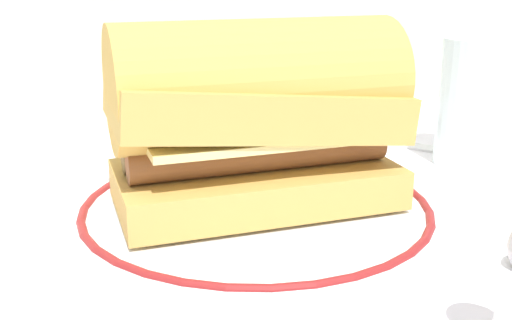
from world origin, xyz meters
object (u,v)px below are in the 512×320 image
Objects in this scene: sausage_sandwich at (256,113)px; drinking_glass at (477,110)px; plate at (256,211)px; butter_knife at (376,137)px.

sausage_sandwich reaches higher than drinking_glass.
sausage_sandwich reaches higher than plate.
plate reaches higher than butter_knife.
drinking_glass is at bearing 7.92° from plate.
drinking_glass is (0.23, 0.03, 0.04)m from plate.
plate is 0.24m from butter_knife.
plate is 1.80× the size of butter_knife.
sausage_sandwich is 0.25m from butter_knife.
drinking_glass reaches higher than plate.
drinking_glass is 0.77× the size of butter_knife.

